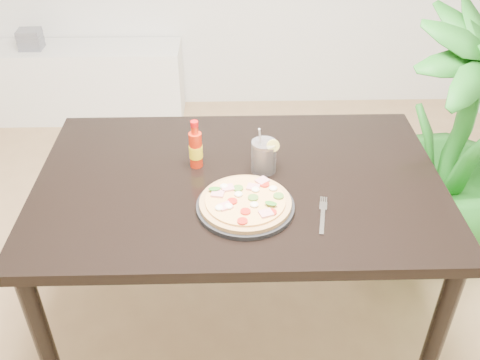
{
  "coord_description": "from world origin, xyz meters",
  "views": [
    {
      "loc": [
        0.21,
        -1.3,
        1.82
      ],
      "look_at": [
        0.25,
        0.09,
        0.83
      ],
      "focal_mm": 40.0,
      "sensor_mm": 36.0,
      "label": 1
    }
  ],
  "objects_px": {
    "dining_table": "(239,198)",
    "pizza": "(245,202)",
    "houseplant": "(455,146)",
    "media_console": "(79,82)",
    "hot_sauce_bottle": "(196,149)",
    "fork": "(323,214)",
    "plate": "(245,207)",
    "cola_cup": "(264,157)"
  },
  "relations": [
    {
      "from": "fork",
      "to": "houseplant",
      "type": "xyz_separation_m",
      "value": [
        0.7,
        0.66,
        -0.17
      ]
    },
    {
      "from": "media_console",
      "to": "plate",
      "type": "bearing_deg",
      "value": -62.31
    },
    {
      "from": "pizza",
      "to": "fork",
      "type": "height_order",
      "value": "pizza"
    },
    {
      "from": "pizza",
      "to": "hot_sauce_bottle",
      "type": "xyz_separation_m",
      "value": [
        -0.17,
        0.25,
        0.04
      ]
    },
    {
      "from": "fork",
      "to": "media_console",
      "type": "distance_m",
      "value": 2.5
    },
    {
      "from": "pizza",
      "to": "hot_sauce_bottle",
      "type": "distance_m",
      "value": 0.3
    },
    {
      "from": "fork",
      "to": "houseplant",
      "type": "bearing_deg",
      "value": 54.43
    },
    {
      "from": "dining_table",
      "to": "houseplant",
      "type": "relative_size",
      "value": 1.21
    },
    {
      "from": "dining_table",
      "to": "pizza",
      "type": "relative_size",
      "value": 4.78
    },
    {
      "from": "pizza",
      "to": "fork",
      "type": "xyz_separation_m",
      "value": [
        0.24,
        -0.04,
        -0.02
      ]
    },
    {
      "from": "dining_table",
      "to": "houseplant",
      "type": "bearing_deg",
      "value": 25.69
    },
    {
      "from": "fork",
      "to": "pizza",
      "type": "bearing_deg",
      "value": -177.82
    },
    {
      "from": "media_console",
      "to": "houseplant",
      "type": "bearing_deg",
      "value": -34.95
    },
    {
      "from": "hot_sauce_bottle",
      "to": "media_console",
      "type": "distance_m",
      "value": 2.07
    },
    {
      "from": "dining_table",
      "to": "hot_sauce_bottle",
      "type": "bearing_deg",
      "value": 150.53
    },
    {
      "from": "fork",
      "to": "houseplant",
      "type": "relative_size",
      "value": 0.16
    },
    {
      "from": "houseplant",
      "to": "media_console",
      "type": "relative_size",
      "value": 0.83
    },
    {
      "from": "hot_sauce_bottle",
      "to": "houseplant",
      "type": "xyz_separation_m",
      "value": [
        1.11,
        0.38,
        -0.24
      ]
    },
    {
      "from": "pizza",
      "to": "hot_sauce_bottle",
      "type": "relative_size",
      "value": 1.63
    },
    {
      "from": "cola_cup",
      "to": "houseplant",
      "type": "relative_size",
      "value": 0.15
    },
    {
      "from": "cola_cup",
      "to": "houseplant",
      "type": "distance_m",
      "value": 0.99
    },
    {
      "from": "plate",
      "to": "houseplant",
      "type": "xyz_separation_m",
      "value": [
        0.94,
        0.63,
        -0.18
      ]
    },
    {
      "from": "houseplant",
      "to": "plate",
      "type": "bearing_deg",
      "value": -146.37
    },
    {
      "from": "cola_cup",
      "to": "houseplant",
      "type": "bearing_deg",
      "value": 25.21
    },
    {
      "from": "cola_cup",
      "to": "media_console",
      "type": "relative_size",
      "value": 0.13
    },
    {
      "from": "fork",
      "to": "houseplant",
      "type": "distance_m",
      "value": 0.98
    },
    {
      "from": "hot_sauce_bottle",
      "to": "fork",
      "type": "relative_size",
      "value": 0.96
    },
    {
      "from": "houseplant",
      "to": "media_console",
      "type": "height_order",
      "value": "houseplant"
    },
    {
      "from": "hot_sauce_bottle",
      "to": "houseplant",
      "type": "relative_size",
      "value": 0.16
    },
    {
      "from": "cola_cup",
      "to": "dining_table",
      "type": "bearing_deg",
      "value": -149.72
    },
    {
      "from": "dining_table",
      "to": "hot_sauce_bottle",
      "type": "xyz_separation_m",
      "value": [
        -0.15,
        0.08,
        0.15
      ]
    },
    {
      "from": "plate",
      "to": "fork",
      "type": "distance_m",
      "value": 0.25
    },
    {
      "from": "pizza",
      "to": "plate",
      "type": "bearing_deg",
      "value": -92.56
    },
    {
      "from": "hot_sauce_bottle",
      "to": "houseplant",
      "type": "bearing_deg",
      "value": 18.74
    },
    {
      "from": "hot_sauce_bottle",
      "to": "media_console",
      "type": "height_order",
      "value": "hot_sauce_bottle"
    },
    {
      "from": "houseplant",
      "to": "pizza",
      "type": "bearing_deg",
      "value": -146.41
    },
    {
      "from": "pizza",
      "to": "media_console",
      "type": "relative_size",
      "value": 0.21
    },
    {
      "from": "plate",
      "to": "fork",
      "type": "relative_size",
      "value": 1.67
    },
    {
      "from": "plate",
      "to": "media_console",
      "type": "distance_m",
      "value": 2.35
    },
    {
      "from": "dining_table",
      "to": "cola_cup",
      "type": "height_order",
      "value": "cola_cup"
    },
    {
      "from": "cola_cup",
      "to": "media_console",
      "type": "distance_m",
      "value": 2.21
    },
    {
      "from": "hot_sauce_bottle",
      "to": "fork",
      "type": "bearing_deg",
      "value": -35.03
    }
  ]
}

